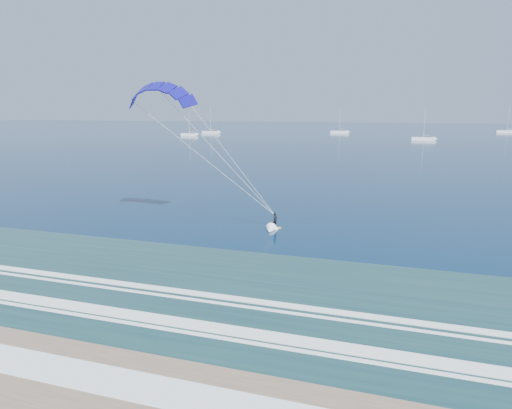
{
  "coord_description": "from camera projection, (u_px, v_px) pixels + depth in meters",
  "views": [
    {
      "loc": [
        15.88,
        -15.43,
        11.54
      ],
      "look_at": [
        3.2,
        23.66,
        3.06
      ],
      "focal_mm": 32.0,
      "sensor_mm": 36.0,
      "label": 1
    }
  ],
  "objects": [
    {
      "name": "sailboat_2",
      "position": [
        340.0,
        132.0,
        237.67
      ],
      "size": [
        9.29,
        2.4,
        12.45
      ],
      "color": "white",
      "rests_on": "ground"
    },
    {
      "name": "sailboat_1",
      "position": [
        211.0,
        132.0,
        233.82
      ],
      "size": [
        9.27,
        2.4,
        12.66
      ],
      "color": "white",
      "rests_on": "ground"
    },
    {
      "name": "sailboat_3",
      "position": [
        423.0,
        139.0,
        180.38
      ],
      "size": [
        8.9,
        2.4,
        12.33
      ],
      "color": "white",
      "rests_on": "ground"
    },
    {
      "name": "sailboat_0",
      "position": [
        189.0,
        134.0,
        211.84
      ],
      "size": [
        7.85,
        2.4,
        10.79
      ],
      "color": "white",
      "rests_on": "ground"
    },
    {
      "name": "sailboat_4",
      "position": [
        507.0,
        131.0,
        243.68
      ],
      "size": [
        10.28,
        2.4,
        13.76
      ],
      "color": "white",
      "rests_on": "ground"
    },
    {
      "name": "ground",
      "position": [
        37.0,
        360.0,
        21.5
      ],
      "size": [
        900.0,
        900.0,
        0.0
      ],
      "primitive_type": "plane",
      "color": "#072344",
      "rests_on": "ground"
    },
    {
      "name": "kitesurfer_rig",
      "position": [
        212.0,
        148.0,
        44.48
      ],
      "size": [
        16.89,
        4.92,
        15.35
      ],
      "color": "#CFCF18",
      "rests_on": "ground"
    }
  ]
}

